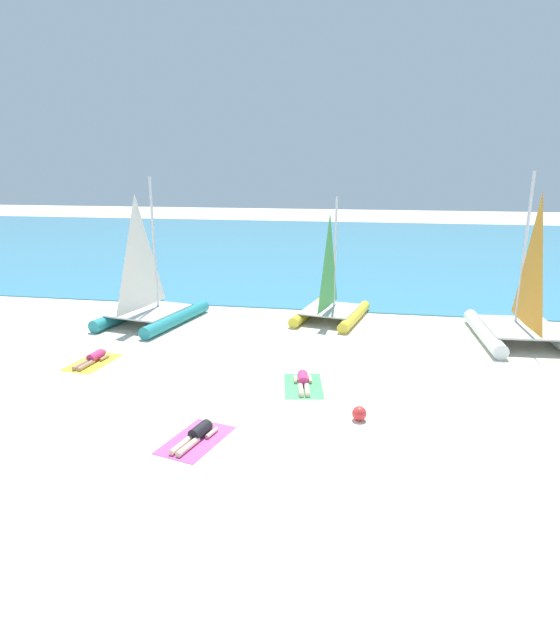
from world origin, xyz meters
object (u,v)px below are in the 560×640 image
at_px(towel_middle, 196,440).
at_px(beach_ball, 359,413).
at_px(sailboat_teal, 150,302).
at_px(towel_right, 303,386).
at_px(sailboat_white, 521,318).
at_px(sunbather_left, 93,358).
at_px(towel_left, 92,362).
at_px(sunbather_middle, 197,434).
at_px(sunbather_right, 303,381).
at_px(sailboat_yellow, 331,302).

bearing_deg(towel_middle, beach_ball, 24.92).
distance_m(sailboat_teal, towel_right, 8.94).
xyz_separation_m(sailboat_white, sunbather_left, (-14.24, -4.76, -0.77)).
bearing_deg(sunbather_left, towel_left, -90.00).
xyz_separation_m(sunbather_middle, sunbather_right, (2.00, 3.65, 0.00)).
relative_size(towel_middle, towel_right, 1.00).
height_order(sailboat_teal, towel_left, sailboat_teal).
bearing_deg(sailboat_teal, sunbather_right, -25.79).
bearing_deg(sunbather_middle, towel_right, 75.16).
distance_m(sunbather_middle, sunbather_right, 4.16).
relative_size(sailboat_yellow, towel_left, 2.64).
xyz_separation_m(sailboat_yellow, sunbather_middle, (-2.16, -10.78, -0.61)).
bearing_deg(beach_ball, sailboat_teal, 139.99).
distance_m(sailboat_white, towel_middle, 13.04).
bearing_deg(sunbather_right, sunbather_middle, -129.17).
bearing_deg(sailboat_teal, sailboat_white, 11.85).
bearing_deg(sailboat_white, sunbather_middle, -138.84).
distance_m(sailboat_white, sunbather_right, 9.07).
bearing_deg(sailboat_teal, sunbather_middle, -49.29).
height_order(sailboat_white, towel_middle, sailboat_white).
height_order(towel_middle, sunbather_middle, sunbather_middle).
relative_size(sailboat_teal, sunbather_right, 3.70).
bearing_deg(beach_ball, sunbather_middle, -155.81).
height_order(sunbather_left, towel_middle, sunbather_left).
bearing_deg(sailboat_white, towel_middle, -138.69).
distance_m(sailboat_teal, sunbather_left, 4.72).
distance_m(towel_left, sunbather_middle, 6.61).
xyz_separation_m(sunbather_left, sunbather_middle, (5.03, -4.34, 0.00)).
xyz_separation_m(sailboat_teal, sunbather_left, (0.02, -4.66, -0.73)).
relative_size(towel_left, towel_middle, 1.00).
bearing_deg(towel_middle, sailboat_white, 44.81).
bearing_deg(towel_right, sailboat_teal, 142.47).
distance_m(towel_middle, towel_right, 4.17).
height_order(sailboat_white, towel_right, sailboat_white).
distance_m(towel_left, beach_ball, 9.12).
height_order(sailboat_white, sunbather_middle, sailboat_white).
relative_size(towel_right, beach_ball, 5.16).
distance_m(sailboat_yellow, towel_middle, 11.08).
xyz_separation_m(sailboat_yellow, sunbather_left, (-7.19, -6.44, -0.61)).
height_order(towel_left, beach_ball, beach_ball).
height_order(sailboat_white, sunbather_left, sailboat_white).
bearing_deg(towel_middle, sailboat_yellow, 78.65).
bearing_deg(towel_left, sunbather_left, 83.58).
xyz_separation_m(sailboat_white, sunbather_right, (-7.21, -5.45, -0.77)).
height_order(sunbather_left, sunbather_right, same).
bearing_deg(sunbather_left, sunbather_middle, -34.41).
height_order(sailboat_yellow, towel_left, sailboat_yellow).
height_order(sailboat_white, beach_ball, sailboat_white).
bearing_deg(towel_left, sailboat_white, 18.72).
bearing_deg(sailboat_yellow, sunbather_right, -80.11).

